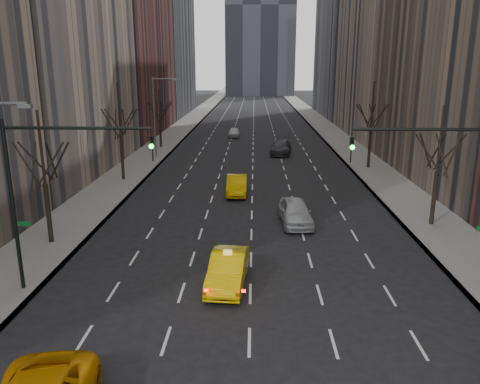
{
  "coord_description": "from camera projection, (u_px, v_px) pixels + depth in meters",
  "views": [
    {
      "loc": [
        0.12,
        -7.96,
        10.35
      ],
      "look_at": [
        -0.65,
        17.34,
        3.5
      ],
      "focal_mm": 35.0,
      "sensor_mm": 36.0,
      "label": 1
    }
  ],
  "objects": [
    {
      "name": "sidewalk_left",
      "position": [
        180.0,
        129.0,
        78.26
      ],
      "size": [
        4.5,
        320.0,
        0.15
      ],
      "primitive_type": "cube",
      "color": "slate",
      "rests_on": "ground"
    },
    {
      "name": "sidewalk_right",
      "position": [
        327.0,
        130.0,
        77.55
      ],
      "size": [
        4.5,
        320.0,
        0.15
      ],
      "primitive_type": "cube",
      "color": "slate",
      "rests_on": "ground"
    },
    {
      "name": "tree_lw_b",
      "position": [
        45.0,
        184.0,
        27.13
      ],
      "size": [
        3.36,
        3.5,
        7.82
      ],
      "color": "black",
      "rests_on": "ground"
    },
    {
      "name": "tree_lw_c",
      "position": [
        121.0,
        138.0,
        42.49
      ],
      "size": [
        3.36,
        3.5,
        8.74
      ],
      "color": "black",
      "rests_on": "ground"
    },
    {
      "name": "tree_lw_d",
      "position": [
        160.0,
        120.0,
        59.98
      ],
      "size": [
        3.36,
        3.5,
        7.36
      ],
      "color": "black",
      "rests_on": "ground"
    },
    {
      "name": "tree_rw_b",
      "position": [
        437.0,
        172.0,
        30.29
      ],
      "size": [
        3.36,
        3.5,
        7.82
      ],
      "color": "black",
      "rests_on": "ground"
    },
    {
      "name": "tree_rw_c",
      "position": [
        371.0,
        130.0,
        47.57
      ],
      "size": [
        3.36,
        3.5,
        8.74
      ],
      "color": "black",
      "rests_on": "ground"
    },
    {
      "name": "traffic_mast_left",
      "position": [
        47.0,
        179.0,
        20.79
      ],
      "size": [
        6.69,
        0.39,
        8.0
      ],
      "color": "black",
      "rests_on": "ground"
    },
    {
      "name": "traffic_mast_right",
      "position": [
        461.0,
        182.0,
        20.26
      ],
      "size": [
        6.69,
        0.39,
        8.0
      ],
      "color": "black",
      "rests_on": "ground"
    },
    {
      "name": "streetlight_far",
      "position": [
        157.0,
        109.0,
        52.65
      ],
      "size": [
        2.83,
        0.22,
        9.0
      ],
      "color": "slate",
      "rests_on": "ground"
    },
    {
      "name": "taxi_sedan",
      "position": [
        228.0,
        269.0,
        22.69
      ],
      "size": [
        2.0,
        4.87,
        1.57
      ],
      "primitive_type": "imported",
      "rotation": [
        0.0,
        0.0,
        -0.07
      ],
      "color": "yellow",
      "rests_on": "ground"
    },
    {
      "name": "silver_sedan_ahead",
      "position": [
        295.0,
        212.0,
        31.47
      ],
      "size": [
        2.29,
        5.04,
        1.68
      ],
      "primitive_type": "imported",
      "rotation": [
        0.0,
        0.0,
        0.07
      ],
      "color": "#B0B4B9",
      "rests_on": "ground"
    },
    {
      "name": "far_taxi",
      "position": [
        237.0,
        185.0,
        38.83
      ],
      "size": [
        1.7,
        4.71,
        1.54
      ],
      "primitive_type": "imported",
      "rotation": [
        0.0,
        0.0,
        0.01
      ],
      "color": "#D7A604",
      "rests_on": "ground"
    },
    {
      "name": "far_suv_grey",
      "position": [
        281.0,
        147.0,
        56.45
      ],
      "size": [
        3.05,
        5.99,
        1.66
      ],
      "primitive_type": "imported",
      "rotation": [
        0.0,
        0.0,
        -0.13
      ],
      "color": "#303135",
      "rests_on": "ground"
    },
    {
      "name": "far_car_white",
      "position": [
        234.0,
        132.0,
        70.14
      ],
      "size": [
        1.65,
        4.03,
        1.37
      ],
      "primitive_type": "imported",
      "rotation": [
        0.0,
        0.0,
        0.01
      ],
      "color": "silver",
      "rests_on": "ground"
    }
  ]
}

